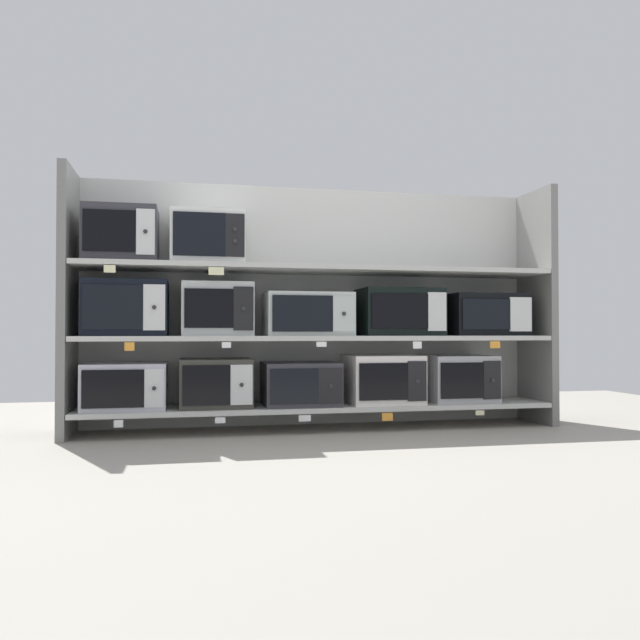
# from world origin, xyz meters

# --- Properties ---
(ground) EXTENTS (6.97, 6.00, 0.02)m
(ground) POSITION_xyz_m (0.00, -1.00, -0.01)
(ground) COLOR gray
(back_panel) EXTENTS (3.17, 0.04, 1.58)m
(back_panel) POSITION_xyz_m (0.00, 0.24, 0.79)
(back_panel) COLOR #B2B2AD
(back_panel) RESTS_ON ground
(upright_left) EXTENTS (0.05, 0.45, 1.58)m
(upright_left) POSITION_xyz_m (-1.51, 0.00, 0.79)
(upright_left) COLOR slate
(upright_left) RESTS_ON ground
(upright_right) EXTENTS (0.05, 0.45, 1.58)m
(upright_right) POSITION_xyz_m (1.51, 0.00, 0.79)
(upright_right) COLOR slate
(upright_right) RESTS_ON ground
(shelf_0) EXTENTS (2.97, 0.45, 0.03)m
(shelf_0) POSITION_xyz_m (0.00, 0.00, 0.14)
(shelf_0) COLOR beige
(shelf_0) RESTS_ON ground
(microwave_0) EXTENTS (0.48, 0.40, 0.27)m
(microwave_0) POSITION_xyz_m (-1.19, -0.00, 0.29)
(microwave_0) COLOR #B3B0C1
(microwave_0) RESTS_ON shelf_0
(microwave_1) EXTENTS (0.43, 0.38, 0.30)m
(microwave_1) POSITION_xyz_m (-0.65, -0.00, 0.30)
(microwave_1) COLOR #34332E
(microwave_1) RESTS_ON shelf_0
(microwave_2) EXTENTS (0.47, 0.42, 0.27)m
(microwave_2) POSITION_xyz_m (-0.13, -0.00, 0.29)
(microwave_2) COLOR #313038
(microwave_2) RESTS_ON shelf_0
(microwave_3) EXTENTS (0.46, 0.43, 0.31)m
(microwave_3) POSITION_xyz_m (0.41, -0.00, 0.31)
(microwave_3) COLOR silver
(microwave_3) RESTS_ON shelf_0
(microwave_4) EXTENTS (0.43, 0.40, 0.30)m
(microwave_4) POSITION_xyz_m (0.93, -0.00, 0.31)
(microwave_4) COLOR #9B9CA1
(microwave_4) RESTS_ON shelf_0
(price_tag_0) EXTENTS (0.05, 0.00, 0.04)m
(price_tag_0) POSITION_xyz_m (-1.20, -0.23, 0.10)
(price_tag_0) COLOR white
(price_tag_1) EXTENTS (0.06, 0.00, 0.03)m
(price_tag_1) POSITION_xyz_m (-0.64, -0.23, 0.10)
(price_tag_1) COLOR white
(price_tag_2) EXTENTS (0.07, 0.00, 0.04)m
(price_tag_2) POSITION_xyz_m (-0.14, -0.23, 0.10)
(price_tag_2) COLOR white
(price_tag_3) EXTENTS (0.07, 0.00, 0.05)m
(price_tag_3) POSITION_xyz_m (0.37, -0.23, 0.09)
(price_tag_3) COLOR orange
(price_tag_4) EXTENTS (0.06, 0.00, 0.03)m
(price_tag_4) POSITION_xyz_m (0.98, -0.23, 0.10)
(price_tag_4) COLOR beige
(shelf_1) EXTENTS (2.97, 0.45, 0.03)m
(shelf_1) POSITION_xyz_m (0.00, 0.00, 0.57)
(shelf_1) COLOR beige
(microwave_5) EXTENTS (0.48, 0.39, 0.33)m
(microwave_5) POSITION_xyz_m (-1.18, -0.00, 0.75)
(microwave_5) COLOR black
(microwave_5) RESTS_ON shelf_1
(microwave_6) EXTENTS (0.43, 0.35, 0.33)m
(microwave_6) POSITION_xyz_m (-0.65, -0.00, 0.75)
(microwave_6) COLOR #B9BEBE
(microwave_6) RESTS_ON shelf_1
(microwave_7) EXTENTS (0.54, 0.39, 0.27)m
(microwave_7) POSITION_xyz_m (-0.08, -0.00, 0.72)
(microwave_7) COLOR #B5BEB8
(microwave_7) RESTS_ON shelf_1
(microwave_8) EXTENTS (0.52, 0.36, 0.31)m
(microwave_8) POSITION_xyz_m (0.53, -0.00, 0.74)
(microwave_8) COLOR black
(microwave_8) RESTS_ON shelf_1
(microwave_9) EXTENTS (0.51, 0.36, 0.28)m
(microwave_9) POSITION_xyz_m (1.12, -0.00, 0.73)
(microwave_9) COLOR black
(microwave_9) RESTS_ON shelf_1
(price_tag_5) EXTENTS (0.05, 0.00, 0.05)m
(price_tag_5) POSITION_xyz_m (-1.14, -0.23, 0.53)
(price_tag_5) COLOR orange
(price_tag_6) EXTENTS (0.05, 0.00, 0.03)m
(price_tag_6) POSITION_xyz_m (-0.60, -0.23, 0.54)
(price_tag_6) COLOR white
(price_tag_7) EXTENTS (0.06, 0.00, 0.03)m
(price_tag_7) POSITION_xyz_m (-0.04, -0.23, 0.54)
(price_tag_7) COLOR white
(price_tag_8) EXTENTS (0.06, 0.00, 0.04)m
(price_tag_8) POSITION_xyz_m (0.57, -0.23, 0.53)
(price_tag_8) COLOR white
(price_tag_9) EXTENTS (0.07, 0.00, 0.04)m
(price_tag_9) POSITION_xyz_m (1.09, -0.23, 0.53)
(price_tag_9) COLOR orange
(shelf_2) EXTENTS (2.97, 0.45, 0.03)m
(shelf_2) POSITION_xyz_m (0.00, 0.00, 1.01)
(shelf_2) COLOR beige
(microwave_10) EXTENTS (0.42, 0.38, 0.33)m
(microwave_10) POSITION_xyz_m (-1.21, -0.00, 1.19)
(microwave_10) COLOR #333138
(microwave_10) RESTS_ON shelf_2
(microwave_11) EXTENTS (0.44, 0.40, 0.32)m
(microwave_11) POSITION_xyz_m (-0.71, -0.00, 1.18)
(microwave_11) COLOR silver
(microwave_11) RESTS_ON shelf_2
(price_tag_10) EXTENTS (0.06, 0.00, 0.04)m
(price_tag_10) POSITION_xyz_m (-1.25, -0.23, 0.97)
(price_tag_10) COLOR beige
(price_tag_11) EXTENTS (0.09, 0.00, 0.05)m
(price_tag_11) POSITION_xyz_m (-0.66, -0.23, 0.97)
(price_tag_11) COLOR beige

